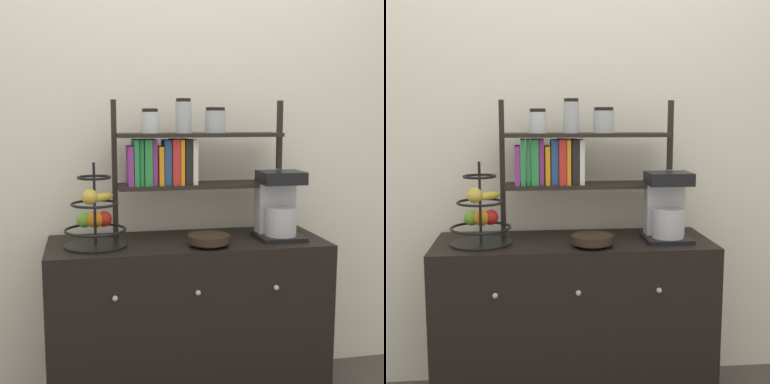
{
  "view_description": "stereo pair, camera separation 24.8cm",
  "coord_description": "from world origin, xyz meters",
  "views": [
    {
      "loc": [
        -0.47,
        -2.17,
        1.37
      ],
      "look_at": [
        0.02,
        0.24,
        1.02
      ],
      "focal_mm": 50.0,
      "sensor_mm": 36.0,
      "label": 1
    },
    {
      "loc": [
        -0.22,
        -2.21,
        1.37
      ],
      "look_at": [
        0.02,
        0.24,
        1.02
      ],
      "focal_mm": 50.0,
      "sensor_mm": 36.0,
      "label": 2
    }
  ],
  "objects": [
    {
      "name": "coffee_maker",
      "position": [
        0.44,
        0.22,
        0.95
      ],
      "size": [
        0.21,
        0.22,
        0.32
      ],
      "color": "black",
      "rests_on": "sideboard"
    },
    {
      "name": "shelf_hutch",
      "position": [
        -0.02,
        0.33,
        1.19
      ],
      "size": [
        0.83,
        0.2,
        0.66
      ],
      "color": "black",
      "rests_on": "sideboard"
    },
    {
      "name": "fruit_stand",
      "position": [
        -0.43,
        0.22,
        0.92
      ],
      "size": [
        0.28,
        0.28,
        0.38
      ],
      "color": "black",
      "rests_on": "sideboard"
    },
    {
      "name": "sideboard",
      "position": [
        0.0,
        0.24,
        0.4
      ],
      "size": [
        1.29,
        0.5,
        0.8
      ],
      "color": "black",
      "rests_on": "ground_plane"
    },
    {
      "name": "wall_back",
      "position": [
        0.0,
        0.52,
        1.3
      ],
      "size": [
        7.0,
        0.05,
        2.6
      ],
      "primitive_type": "cube",
      "color": "silver",
      "rests_on": "ground_plane"
    },
    {
      "name": "wooden_bowl",
      "position": [
        0.07,
        0.11,
        0.83
      ],
      "size": [
        0.19,
        0.19,
        0.05
      ],
      "color": "black",
      "rests_on": "sideboard"
    }
  ]
}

